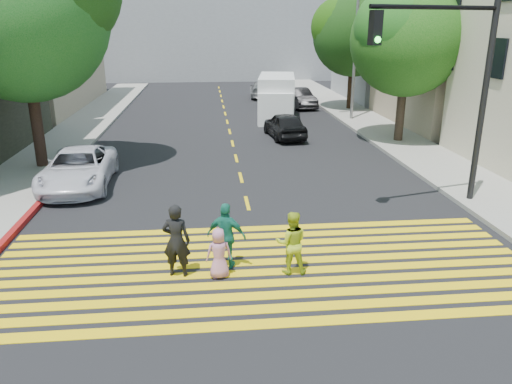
{
  "coord_description": "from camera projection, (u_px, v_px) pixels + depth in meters",
  "views": [
    {
      "loc": [
        -1.28,
        -9.8,
        5.72
      ],
      "look_at": [
        0.0,
        3.0,
        1.4
      ],
      "focal_mm": 35.0,
      "sensor_mm": 36.0,
      "label": 1
    }
  ],
  "objects": [
    {
      "name": "curb_red",
      "position": [
        35.0,
        208.0,
        16.17
      ],
      "size": [
        0.2,
        8.0,
        0.16
      ],
      "primitive_type": "cube",
      "color": "maroon",
      "rests_on": "ground"
    },
    {
      "name": "pedestrian_child",
      "position": [
        219.0,
        253.0,
        11.73
      ],
      "size": [
        0.65,
        0.47,
        1.24
      ],
      "primitive_type": "imported",
      "rotation": [
        0.0,
        0.0,
        3.28
      ],
      "color": "#C17B9B",
      "rests_on": "ground"
    },
    {
      "name": "sidewalk_left",
      "position": [
        90.0,
        120.0,
        31.11
      ],
      "size": [
        3.0,
        40.0,
        0.15
      ],
      "primitive_type": "cube",
      "color": "gray",
      "rests_on": "ground"
    },
    {
      "name": "silver_car",
      "position": [
        262.0,
        89.0,
        41.18
      ],
      "size": [
        2.28,
        4.76,
        1.34
      ],
      "primitive_type": "imported",
      "rotation": [
        0.0,
        0.0,
        3.05
      ],
      "color": "gray",
      "rests_on": "ground"
    },
    {
      "name": "tree_right_near",
      "position": [
        408.0,
        33.0,
        23.86
      ],
      "size": [
        6.97,
        6.9,
        7.91
      ],
      "rotation": [
        0.0,
        0.0,
        0.33
      ],
      "color": "black",
      "rests_on": "ground"
    },
    {
      "name": "tree_left",
      "position": [
        23.0,
        5.0,
        18.88
      ],
      "size": [
        8.25,
        7.88,
        9.56
      ],
      "rotation": [
        0.0,
        0.0,
        -0.21
      ],
      "color": "black",
      "rests_on": "ground"
    },
    {
      "name": "traffic_signal",
      "position": [
        456.0,
        74.0,
        15.15
      ],
      "size": [
        4.42,
        1.45,
        6.64
      ],
      "rotation": [
        0.0,
        0.0,
        0.26
      ],
      "color": "black",
      "rests_on": "ground"
    },
    {
      "name": "white_sedan",
      "position": [
        78.0,
        168.0,
        18.37
      ],
      "size": [
        2.49,
        5.1,
        1.4
      ],
      "primitive_type": "imported",
      "rotation": [
        0.0,
        0.0,
        0.03
      ],
      "color": "silver",
      "rests_on": "ground"
    },
    {
      "name": "street_lamp",
      "position": [
        353.0,
        27.0,
        29.53
      ],
      "size": [
        2.2,
        0.32,
        9.72
      ],
      "rotation": [
        0.0,
        0.0,
        0.05
      ],
      "color": "gray",
      "rests_on": "ground"
    },
    {
      "name": "dark_car_near",
      "position": [
        285.0,
        125.0,
        26.4
      ],
      "size": [
        2.04,
        4.16,
        1.36
      ],
      "primitive_type": "imported",
      "rotation": [
        0.0,
        0.0,
        3.25
      ],
      "color": "black",
      "rests_on": "ground"
    },
    {
      "name": "backdrop_block",
      "position": [
        215.0,
        22.0,
        54.56
      ],
      "size": [
        30.0,
        8.0,
        12.0
      ],
      "primitive_type": "cube",
      "color": "gray",
      "rests_on": "ground"
    },
    {
      "name": "sidewalk_right",
      "position": [
        394.0,
        138.0,
        26.11
      ],
      "size": [
        3.0,
        60.0,
        0.15
      ],
      "primitive_type": "cube",
      "color": "gray",
      "rests_on": "ground"
    },
    {
      "name": "dark_car_parked",
      "position": [
        299.0,
        98.0,
        36.11
      ],
      "size": [
        2.17,
        4.42,
        1.39
      ],
      "primitive_type": "imported",
      "rotation": [
        0.0,
        0.0,
        0.17
      ],
      "color": "black",
      "rests_on": "ground"
    },
    {
      "name": "pedestrian_extra",
      "position": [
        226.0,
        236.0,
        12.15
      ],
      "size": [
        1.06,
        0.72,
        1.67
      ],
      "primitive_type": "imported",
      "rotation": [
        0.0,
        0.0,
        2.79
      ],
      "color": "#1C7B64",
      "rests_on": "ground"
    },
    {
      "name": "pedestrian_man",
      "position": [
        176.0,
        241.0,
        11.71
      ],
      "size": [
        0.73,
        0.55,
        1.81
      ],
      "primitive_type": "imported",
      "rotation": [
        0.0,
        0.0,
        2.95
      ],
      "color": "black",
      "rests_on": "ground"
    },
    {
      "name": "ground",
      "position": [
        269.0,
        293.0,
        11.19
      ],
      "size": [
        120.0,
        120.0,
        0.0
      ],
      "primitive_type": "plane",
      "color": "black"
    },
    {
      "name": "lane_line",
      "position": [
        226.0,
        118.0,
        32.41
      ],
      "size": [
        0.12,
        34.4,
        0.01
      ],
      "color": "yellow",
      "rests_on": "ground"
    },
    {
      "name": "white_van",
      "position": [
        277.0,
        99.0,
        31.52
      ],
      "size": [
        2.97,
        5.99,
        2.7
      ],
      "rotation": [
        0.0,
        0.0,
        -0.16
      ],
      "color": "silver",
      "rests_on": "ground"
    },
    {
      "name": "tree_right_far",
      "position": [
        355.0,
        31.0,
        33.5
      ],
      "size": [
        7.0,
        6.71,
        7.93
      ],
      "rotation": [
        0.0,
        0.0,
        -0.27
      ],
      "color": "black",
      "rests_on": "ground"
    },
    {
      "name": "crosswalk",
      "position": [
        263.0,
        267.0,
        12.39
      ],
      "size": [
        13.4,
        5.3,
        0.01
      ],
      "color": "yellow",
      "rests_on": "ground"
    },
    {
      "name": "pedestrian_woman",
      "position": [
        291.0,
        243.0,
        11.9
      ],
      "size": [
        0.8,
        0.65,
        1.57
      ],
      "primitive_type": "imported",
      "rotation": [
        0.0,
        0.0,
        3.07
      ],
      "color": "#B1CB25",
      "rests_on": "ground"
    },
    {
      "name": "building_right_tan",
      "position": [
        485.0,
        38.0,
        28.93
      ],
      "size": [
        10.0,
        10.0,
        10.0
      ],
      "primitive_type": "cube",
      "color": "tan",
      "rests_on": "ground"
    },
    {
      "name": "building_right_grey",
      "position": [
        411.0,
        35.0,
        39.31
      ],
      "size": [
        10.0,
        10.0,
        10.0
      ],
      "primitive_type": "cube",
      "color": "gray",
      "rests_on": "ground"
    }
  ]
}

